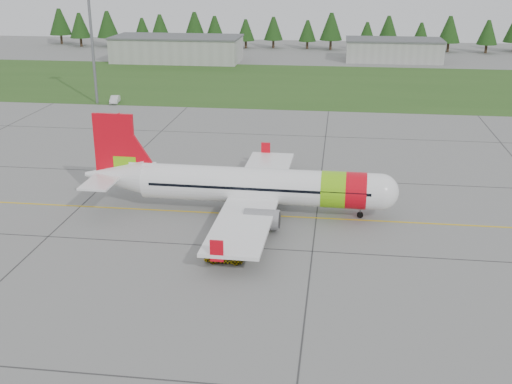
# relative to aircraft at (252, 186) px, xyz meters

# --- Properties ---
(ground) EXTENTS (320.00, 320.00, 0.00)m
(ground) POSITION_rel_aircraft_xyz_m (-3.31, -8.86, -2.86)
(ground) COLOR gray
(ground) RESTS_ON ground
(aircraft) EXTENTS (32.73, 30.03, 9.92)m
(aircraft) POSITION_rel_aircraft_xyz_m (0.00, 0.00, 0.00)
(aircraft) COLOR white
(aircraft) RESTS_ON ground
(follow_me_car) EXTENTS (1.18, 1.39, 3.44)m
(follow_me_car) POSITION_rel_aircraft_xyz_m (-0.79, -11.95, -1.14)
(follow_me_car) COLOR yellow
(follow_me_car) RESTS_ON ground
(service_van) EXTENTS (1.59, 1.53, 4.02)m
(service_van) POSITION_rel_aircraft_xyz_m (-32.22, 49.89, -0.85)
(service_van) COLOR silver
(service_van) RESTS_ON ground
(grass_strip) EXTENTS (320.00, 50.00, 0.03)m
(grass_strip) POSITION_rel_aircraft_xyz_m (-3.31, 73.14, -2.85)
(grass_strip) COLOR #30561E
(grass_strip) RESTS_ON ground
(taxi_guideline) EXTENTS (120.00, 0.25, 0.02)m
(taxi_guideline) POSITION_rel_aircraft_xyz_m (-3.31, -0.86, -2.85)
(taxi_guideline) COLOR gold
(taxi_guideline) RESTS_ON ground
(hangar_west) EXTENTS (32.00, 14.00, 6.00)m
(hangar_west) POSITION_rel_aircraft_xyz_m (-33.31, 101.14, 0.14)
(hangar_west) COLOR #A8A8A3
(hangar_west) RESTS_ON ground
(hangar_east) EXTENTS (24.00, 12.00, 5.20)m
(hangar_east) POSITION_rel_aircraft_xyz_m (21.69, 109.14, -0.26)
(hangar_east) COLOR #A8A8A3
(hangar_east) RESTS_ON ground
(floodlight_mast) EXTENTS (0.50, 0.50, 20.00)m
(floodlight_mast) POSITION_rel_aircraft_xyz_m (-35.31, 49.14, 7.14)
(floodlight_mast) COLOR slate
(floodlight_mast) RESTS_ON ground
(treeline) EXTENTS (160.00, 8.00, 10.00)m
(treeline) POSITION_rel_aircraft_xyz_m (-3.31, 129.14, 2.14)
(treeline) COLOR #1C3F14
(treeline) RESTS_ON ground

